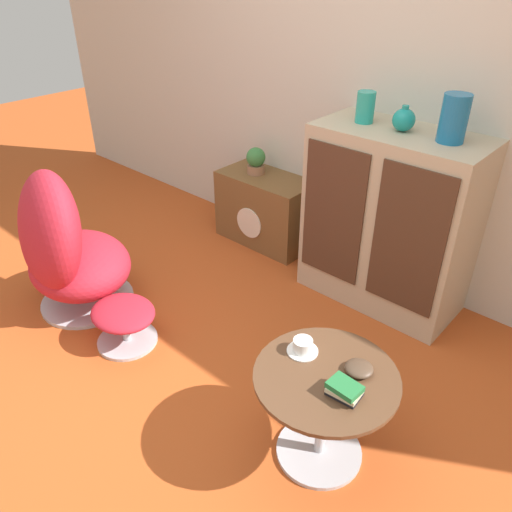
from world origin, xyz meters
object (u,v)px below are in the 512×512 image
vase_inner_left (404,120)px  vase_inner_right (454,118)px  tv_console (266,209)px  potted_plant (256,160)px  egg_chair (66,250)px  ottoman (124,318)px  vase_leftmost (365,107)px  teacup (303,347)px  coffee_table (324,403)px  bowl (359,368)px  book_stack (345,390)px  sideboard (389,221)px

vase_inner_left → vase_inner_right: (0.26, 0.00, 0.06)m
tv_console → potted_plant: 0.37m
potted_plant → tv_console: bearing=-0.4°
egg_chair → vase_inner_right: vase_inner_right is taller
ottoman → vase_leftmost: (0.58, 1.34, 0.98)m
tv_console → teacup: (1.26, -1.23, 0.24)m
coffee_table → vase_inner_right: vase_inner_right is taller
tv_console → vase_leftmost: 1.18m
tv_console → bowl: 1.92m
egg_chair → vase_inner_right: bearing=40.3°
egg_chair → bowl: size_ratio=8.07×
egg_chair → vase_inner_left: 2.03m
egg_chair → vase_inner_left: (1.33, 1.35, 0.73)m
teacup → book_stack: 0.28m
vase_inner_left → potted_plant: bearing=177.1°
vase_leftmost → vase_inner_right: 0.50m
coffee_table → tv_console: bearing=138.0°
vase_inner_right → potted_plant: bearing=177.7°
ottoman → coffee_table: coffee_table is taller
sideboard → coffee_table: (0.41, -1.21, -0.22)m
coffee_table → potted_plant: (-1.51, 1.27, 0.30)m
egg_chair → potted_plant: 1.44m
coffee_table → vase_leftmost: vase_leftmost is taller
ottoman → bowl: size_ratio=3.38×
coffee_table → teacup: (-0.15, 0.05, 0.18)m
teacup → book_stack: teacup is taller
tv_console → vase_leftmost: bearing=-4.1°
vase_inner_right → vase_inner_left: bearing=180.0°
coffee_table → book_stack: book_stack is taller
ottoman → potted_plant: (-0.28, 1.40, 0.44)m
vase_leftmost → bowl: 1.50m
vase_leftmost → teacup: size_ratio=1.29×
teacup → bowl: (0.24, 0.06, -0.01)m
sideboard → vase_leftmost: size_ratio=6.33×
vase_inner_right → teacup: bearing=-89.8°
egg_chair → vase_inner_left: size_ratio=6.74×
ottoman → bowl: bowl is taller
vase_leftmost → vase_inner_right: (0.50, 0.00, 0.03)m
egg_chair → ottoman: 0.56m
tv_console → egg_chair: bearing=-103.4°
ottoman → vase_inner_left: vase_inner_left is taller
book_stack → vase_leftmost: bearing=121.2°
vase_inner_right → potted_plant: size_ratio=1.24×
coffee_table → book_stack: (0.11, -0.04, 0.19)m
vase_inner_left → vase_inner_right: size_ratio=0.57×
tv_console → egg_chair: 1.45m
sideboard → ottoman: bearing=-121.6°
coffee_table → book_stack: size_ratio=4.47×
potted_plant → coffee_table: bearing=-40.1°
vase_leftmost → bowl: bearing=-56.6°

